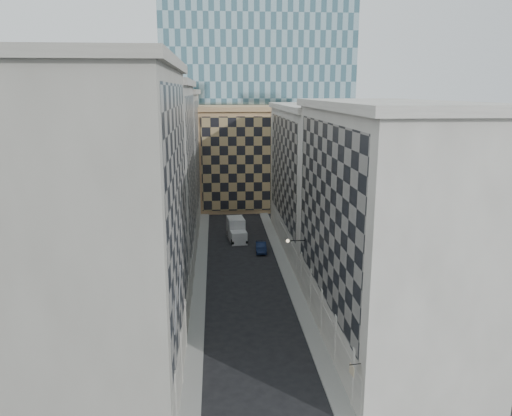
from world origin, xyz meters
TOP-DOWN VIEW (x-y plane):
  - sidewalk_west at (-5.25, 30.00)m, footprint 1.50×100.00m
  - sidewalk_east at (5.25, 30.00)m, footprint 1.50×100.00m
  - bldg_left_a at (-10.88, 11.00)m, footprint 10.80×22.80m
  - bldg_left_b at (-10.88, 33.00)m, footprint 10.80×22.80m
  - bldg_left_c at (-10.88, 55.00)m, footprint 10.80×22.80m
  - bldg_right_a at (10.88, 15.00)m, footprint 10.80×26.80m
  - bldg_right_b at (10.89, 42.00)m, footprint 10.80×28.80m
  - tan_block at (2.00, 67.90)m, footprint 16.80×14.80m
  - church_tower at (0.00, 82.00)m, footprint 7.20×7.20m
  - flagpoles_left at (-5.90, 6.00)m, footprint 0.10×6.33m
  - bracket_lamp at (4.38, 24.00)m, footprint 1.98×0.36m
  - box_truck at (-0.26, 45.36)m, footprint 2.91×5.92m
  - dark_car at (2.81, 39.32)m, footprint 1.68×4.18m
  - shop_sign at (5.42, 3.00)m, footprint 0.80×0.70m

SIDE VIEW (x-z plane):
  - sidewalk_west at x=-5.25m, z-range 0.00..0.15m
  - sidewalk_east at x=5.25m, z-range 0.00..0.15m
  - dark_car at x=2.81m, z-range 0.00..1.35m
  - box_truck at x=-0.26m, z-range -0.20..2.93m
  - shop_sign at x=5.42m, z-range 3.44..4.23m
  - bracket_lamp at x=4.38m, z-range 6.02..6.38m
  - flagpoles_left at x=-5.90m, z-range 6.83..9.17m
  - tan_block at x=2.00m, z-range 0.04..18.84m
  - bldg_right_b at x=10.89m, z-range 0.00..19.70m
  - bldg_right_a at x=10.88m, z-range -0.03..20.67m
  - bldg_left_c at x=-10.88m, z-range -0.02..21.68m
  - bldg_left_b at x=-10.88m, z-range -0.03..22.67m
  - bldg_left_a at x=-10.88m, z-range -0.03..23.67m
  - church_tower at x=0.00m, z-range 1.20..52.70m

